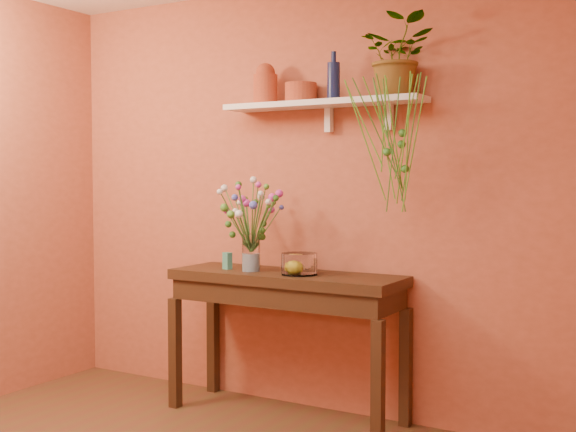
{
  "coord_description": "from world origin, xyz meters",
  "views": [
    {
      "loc": [
        2.15,
        -2.12,
        1.47
      ],
      "look_at": [
        0.0,
        1.55,
        1.25
      ],
      "focal_mm": 46.06,
      "sensor_mm": 36.0,
      "label": 1
    }
  ],
  "objects": [
    {
      "name": "plant_fronds",
      "position": [
        0.59,
        1.72,
        1.67
      ],
      "size": [
        0.51,
        0.36,
        0.74
      ],
      "color": "#326E23",
      "rests_on": "wall_shelf"
    },
    {
      "name": "wall_shelf",
      "position": [
        0.06,
        1.87,
        1.92
      ],
      "size": [
        1.3,
        0.24,
        0.19
      ],
      "color": "white",
      "rests_on": "room"
    },
    {
      "name": "glass_bowl",
      "position": [
        -0.01,
        1.69,
        0.95
      ],
      "size": [
        0.22,
        0.22,
        0.13
      ],
      "color": "white",
      "rests_on": "sideboard"
    },
    {
      "name": "lemon",
      "position": [
        -0.02,
        1.68,
        0.94
      ],
      "size": [
        0.08,
        0.08,
        0.08
      ],
      "primitive_type": "sphere",
      "color": "yellow",
      "rests_on": "glass_bowl"
    },
    {
      "name": "spider_plant",
      "position": [
        0.55,
        1.87,
        2.16
      ],
      "size": [
        0.47,
        0.42,
        0.45
      ],
      "primitive_type": "imported",
      "rotation": [
        0.0,
        0.0,
        0.19
      ],
      "color": "#326E23",
      "rests_on": "wall_shelf"
    },
    {
      "name": "blue_bottle",
      "position": [
        0.14,
        1.85,
        2.05
      ],
      "size": [
        0.08,
        0.08,
        0.29
      ],
      "color": "#131B43",
      "rests_on": "wall_shelf"
    },
    {
      "name": "carton",
      "position": [
        -0.53,
        1.7,
        0.94
      ],
      "size": [
        0.06,
        0.05,
        0.11
      ],
      "primitive_type": "cube",
      "rotation": [
        0.0,
        0.0,
        -0.29
      ],
      "color": "teal",
      "rests_on": "sideboard"
    },
    {
      "name": "bouquet",
      "position": [
        -0.36,
        1.69,
        1.29
      ],
      "size": [
        0.53,
        0.44,
        0.47
      ],
      "color": "#386B28",
      "rests_on": "glass_vase"
    },
    {
      "name": "sideboard",
      "position": [
        -0.13,
        1.74,
        0.76
      ],
      "size": [
        1.47,
        0.47,
        0.89
      ],
      "color": "#352012",
      "rests_on": "ground"
    },
    {
      "name": "room",
      "position": [
        0.0,
        0.0,
        1.35
      ],
      "size": [
        4.04,
        4.04,
        2.7
      ],
      "color": "#532F1E",
      "rests_on": "ground"
    },
    {
      "name": "glass_vase",
      "position": [
        -0.35,
        1.69,
        0.99
      ],
      "size": [
        0.11,
        0.11,
        0.23
      ],
      "color": "white",
      "rests_on": "sideboard"
    },
    {
      "name": "terracotta_jug",
      "position": [
        -0.35,
        1.86,
        2.06
      ],
      "size": [
        0.19,
        0.19,
        0.26
      ],
      "color": "#B33F1F",
      "rests_on": "wall_shelf"
    },
    {
      "name": "terracotta_pot",
      "position": [
        -0.11,
        1.9,
        2.0
      ],
      "size": [
        0.23,
        0.23,
        0.12
      ],
      "primitive_type": "cylinder",
      "rotation": [
        0.0,
        0.0,
        -0.21
      ],
      "color": "#B33F1F",
      "rests_on": "wall_shelf"
    }
  ]
}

